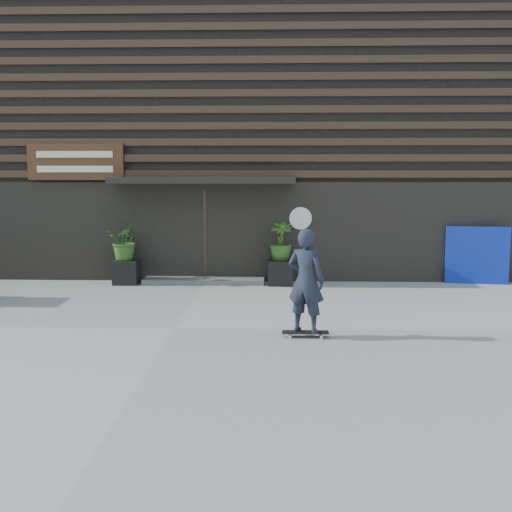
{
  "coord_description": "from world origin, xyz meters",
  "views": [
    {
      "loc": [
        1.78,
        -10.73,
        2.75
      ],
      "look_at": [
        1.39,
        1.5,
        1.1
      ],
      "focal_mm": 43.84,
      "sensor_mm": 36.0,
      "label": 1
    }
  ],
  "objects_px": {
    "planter_pot_left": "(127,272)",
    "blue_tarp": "(477,255)",
    "planter_pot_right": "(280,273)",
    "skateboarder": "(306,281)"
  },
  "relations": [
    {
      "from": "planter_pot_left",
      "to": "blue_tarp",
      "type": "bearing_deg",
      "value": 1.98
    },
    {
      "from": "planter_pot_left",
      "to": "planter_pot_right",
      "type": "height_order",
      "value": "same"
    },
    {
      "from": "blue_tarp",
      "to": "skateboarder",
      "type": "relative_size",
      "value": 0.82
    },
    {
      "from": "planter_pot_left",
      "to": "skateboarder",
      "type": "relative_size",
      "value": 0.33
    },
    {
      "from": "planter_pot_left",
      "to": "blue_tarp",
      "type": "distance_m",
      "value": 8.67
    },
    {
      "from": "planter_pot_left",
      "to": "planter_pot_right",
      "type": "distance_m",
      "value": 3.8
    },
    {
      "from": "blue_tarp",
      "to": "skateboarder",
      "type": "height_order",
      "value": "skateboarder"
    },
    {
      "from": "blue_tarp",
      "to": "planter_pot_left",
      "type": "bearing_deg",
      "value": -169.76
    },
    {
      "from": "blue_tarp",
      "to": "skateboarder",
      "type": "bearing_deg",
      "value": -122.37
    },
    {
      "from": "skateboarder",
      "to": "planter_pot_left",
      "type": "bearing_deg",
      "value": 130.42
    }
  ]
}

